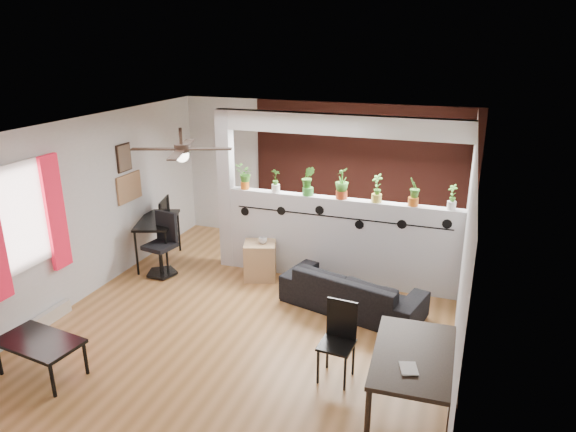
{
  "coord_description": "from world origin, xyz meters",
  "views": [
    {
      "loc": [
        2.49,
        -5.71,
        3.6
      ],
      "look_at": [
        0.27,
        0.6,
        1.3
      ],
      "focal_mm": 32.0,
      "sensor_mm": 36.0,
      "label": 1
    }
  ],
  "objects": [
    {
      "name": "room_shell",
      "position": [
        0.0,
        0.0,
        1.3
      ],
      "size": [
        6.3,
        7.1,
        2.9
      ],
      "color": "brown",
      "rests_on": "ground"
    },
    {
      "name": "folding_chair",
      "position": [
        1.39,
        -0.87,
        0.54
      ],
      "size": [
        0.39,
        0.39,
        0.91
      ],
      "color": "black",
      "rests_on": "ground"
    },
    {
      "name": "cube_shelf",
      "position": [
        -0.4,
        1.16,
        0.3
      ],
      "size": [
        0.6,
        0.56,
        0.6
      ],
      "primitive_type": "cube",
      "rotation": [
        0.0,
        0.0,
        0.31
      ],
      "color": "#A88058",
      "rests_on": "ground"
    },
    {
      "name": "vine_decal",
      "position": [
        0.8,
        1.4,
        1.08
      ],
      "size": [
        3.31,
        0.01,
        0.3
      ],
      "color": "black",
      "rests_on": "partition_wall"
    },
    {
      "name": "framed_art",
      "position": [
        -2.58,
        0.9,
        1.85
      ],
      "size": [
        0.03,
        0.34,
        0.44
      ],
      "color": "#8C7259",
      "rests_on": "room_shell"
    },
    {
      "name": "book",
      "position": [
        2.13,
        -1.56,
        0.72
      ],
      "size": [
        0.21,
        0.24,
        0.02
      ],
      "primitive_type": "imported",
      "rotation": [
        0.0,
        0.0,
        0.28
      ],
      "color": "gray",
      "rests_on": "dining_table"
    },
    {
      "name": "cup",
      "position": [
        -0.35,
        1.16,
        0.65
      ],
      "size": [
        0.13,
        0.13,
        0.1
      ],
      "primitive_type": "imported",
      "rotation": [
        0.0,
        0.0,
        -0.02
      ],
      "color": "gray",
      "rests_on": "cube_shelf"
    },
    {
      "name": "dining_table",
      "position": [
        2.23,
        -1.26,
        0.63
      ],
      "size": [
        0.85,
        1.33,
        0.71
      ],
      "color": "black",
      "rests_on": "ground"
    },
    {
      "name": "potted_plant_2",
      "position": [
        0.27,
        1.5,
        1.59
      ],
      "size": [
        0.26,
        0.23,
        0.46
      ],
      "color": "green",
      "rests_on": "partition_wall"
    },
    {
      "name": "office_chair",
      "position": [
        -1.93,
        0.78,
        0.44
      ],
      "size": [
        0.52,
        0.52,
        1.01
      ],
      "color": "black",
      "rests_on": "ground"
    },
    {
      "name": "window_assembly",
      "position": [
        -2.56,
        -1.2,
        1.51
      ],
      "size": [
        0.09,
        1.3,
        1.55
      ],
      "color": "white",
      "rests_on": "room_shell"
    },
    {
      "name": "potted_plant_6",
      "position": [
        2.38,
        1.5,
        1.55
      ],
      "size": [
        0.23,
        0.22,
        0.37
      ],
      "color": "silver",
      "rests_on": "partition_wall"
    },
    {
      "name": "ceiling_fan",
      "position": [
        -0.8,
        -0.3,
        2.31
      ],
      "size": [
        1.19,
        1.19,
        0.43
      ],
      "color": "black",
      "rests_on": "room_shell"
    },
    {
      "name": "computer_desk",
      "position": [
        -2.25,
        1.16,
        0.7
      ],
      "size": [
        0.89,
        1.2,
        0.78
      ],
      "color": "black",
      "rests_on": "ground"
    },
    {
      "name": "potted_plant_0",
      "position": [
        -0.78,
        1.5,
        1.56
      ],
      "size": [
        0.24,
        0.25,
        0.4
      ],
      "color": "orange",
      "rests_on": "partition_wall"
    },
    {
      "name": "sofa",
      "position": [
        1.2,
        0.66,
        0.28
      ],
      "size": [
        2.01,
        1.19,
        0.55
      ],
      "primitive_type": "imported",
      "rotation": [
        0.0,
        0.0,
        2.89
      ],
      "color": "black",
      "rests_on": "ground"
    },
    {
      "name": "monitor",
      "position": [
        -2.25,
        1.31,
        0.86
      ],
      "size": [
        0.3,
        0.13,
        0.17
      ],
      "primitive_type": "imported",
      "rotation": [
        0.0,
        0.0,
        1.86
      ],
      "color": "black",
      "rests_on": "computer_desk"
    },
    {
      "name": "corkboard",
      "position": [
        -2.58,
        0.95,
        1.35
      ],
      "size": [
        0.03,
        0.6,
        0.45
      ],
      "primitive_type": "cube",
      "color": "#936947",
      "rests_on": "room_shell"
    },
    {
      "name": "baseboard_heater",
      "position": [
        -2.54,
        -1.2,
        0.09
      ],
      "size": [
        0.08,
        1.0,
        0.18
      ],
      "primitive_type": "cube",
      "color": "beige",
      "rests_on": "ground"
    },
    {
      "name": "partition_wall",
      "position": [
        0.8,
        1.5,
        0.68
      ],
      "size": [
        3.6,
        0.18,
        1.35
      ],
      "primitive_type": "cube",
      "color": "#BCBCC1",
      "rests_on": "ground"
    },
    {
      "name": "potted_plant_1",
      "position": [
        -0.25,
        1.5,
        1.55
      ],
      "size": [
        0.21,
        0.18,
        0.38
      ],
      "color": "white",
      "rests_on": "partition_wall"
    },
    {
      "name": "potted_plant_5",
      "position": [
        1.85,
        1.5,
        1.57
      ],
      "size": [
        0.24,
        0.26,
        0.42
      ],
      "color": "#C75C17",
      "rests_on": "partition_wall"
    },
    {
      "name": "potted_plant_3",
      "position": [
        0.8,
        1.5,
        1.6
      ],
      "size": [
        0.22,
        0.27,
        0.47
      ],
      "color": "#B7411D",
      "rests_on": "partition_wall"
    },
    {
      "name": "coffee_table",
      "position": [
        -1.77,
        -1.98,
        0.39
      ],
      "size": [
        1.01,
        0.64,
        0.44
      ],
      "color": "black",
      "rests_on": "ground"
    },
    {
      "name": "ceiling_header",
      "position": [
        0.8,
        1.5,
        2.45
      ],
      "size": [
        3.6,
        0.18,
        0.3
      ],
      "primitive_type": "cube",
      "color": "silver",
      "rests_on": "room_shell"
    },
    {
      "name": "brick_panel",
      "position": [
        0.8,
        2.97,
        1.3
      ],
      "size": [
        3.9,
        0.05,
        2.6
      ],
      "primitive_type": "cube",
      "color": "#A23D2F",
      "rests_on": "ground"
    },
    {
      "name": "pier_column",
      "position": [
        -1.11,
        1.5,
        1.3
      ],
      "size": [
        0.22,
        0.2,
        2.6
      ],
      "primitive_type": "cube",
      "color": "#BCBCC1",
      "rests_on": "ground"
    },
    {
      "name": "potted_plant_4",
      "position": [
        1.33,
        1.5,
        1.57
      ],
      "size": [
        0.28,
        0.26,
        0.42
      ],
      "color": "#D8C14C",
      "rests_on": "partition_wall"
    }
  ]
}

